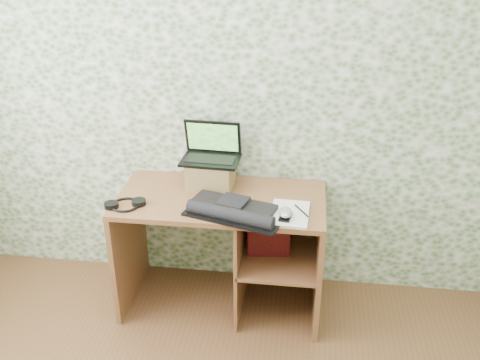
# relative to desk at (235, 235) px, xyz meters

# --- Properties ---
(wall_back) EXTENTS (3.50, 0.00, 3.50)m
(wall_back) POSITION_rel_desk_xyz_m (-0.08, 0.28, 0.82)
(wall_back) COLOR white
(wall_back) RESTS_ON ground
(desk) EXTENTS (1.20, 0.60, 0.75)m
(desk) POSITION_rel_desk_xyz_m (0.00, 0.00, 0.00)
(desk) COLOR brown
(desk) RESTS_ON floor
(riser) EXTENTS (0.28, 0.23, 0.16)m
(riser) POSITION_rel_desk_xyz_m (-0.16, 0.12, 0.35)
(riser) COLOR olive
(riser) RESTS_ON desk
(laptop) EXTENTS (0.35, 0.25, 0.23)m
(laptop) POSITION_rel_desk_xyz_m (-0.16, 0.15, 0.48)
(laptop) COLOR black
(laptop) RESTS_ON riser
(keyboard) EXTENTS (0.54, 0.40, 0.07)m
(keyboard) POSITION_rel_desk_xyz_m (0.01, -0.21, 0.29)
(keyboard) COLOR black
(keyboard) RESTS_ON desk
(headphones) EXTENTS (0.22, 0.21, 0.03)m
(headphones) POSITION_rel_desk_xyz_m (-0.59, -0.20, 0.28)
(headphones) COLOR black
(headphones) RESTS_ON desk
(notepad) EXTENTS (0.22, 0.30, 0.01)m
(notepad) POSITION_rel_desk_xyz_m (0.33, -0.18, 0.28)
(notepad) COLOR silver
(notepad) RESTS_ON desk
(mouse) EXTENTS (0.08, 0.12, 0.04)m
(mouse) POSITION_rel_desk_xyz_m (0.30, -0.23, 0.30)
(mouse) COLOR #BBBBBE
(mouse) RESTS_ON notepad
(pen) EXTENTS (0.08, 0.12, 0.01)m
(pen) POSITION_rel_desk_xyz_m (0.39, -0.15, 0.29)
(pen) COLOR black
(pen) RESTS_ON notepad
(red_box) EXTENTS (0.26, 0.11, 0.30)m
(red_box) POSITION_rel_desk_xyz_m (0.20, -0.03, 0.06)
(red_box) COLOR maroon
(red_box) RESTS_ON desk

